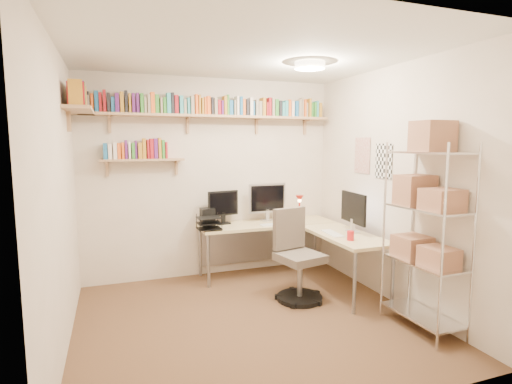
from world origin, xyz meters
TOP-DOWN VIEW (x-y plane):
  - ground at (0.00, 0.00)m, footprint 3.20×3.20m
  - room_shell at (0.00, 0.00)m, footprint 3.24×3.04m
  - wall_shelves at (-0.41, 1.29)m, footprint 3.12×1.09m
  - corner_desk at (0.69, 0.99)m, footprint 1.81×1.76m
  - office_chair at (0.65, 0.34)m, footprint 0.53×0.53m
  - wire_rack at (1.42, -0.69)m, footprint 0.37×0.74m

SIDE VIEW (x-z plane):
  - ground at x=0.00m, z-range 0.00..0.00m
  - office_chair at x=0.65m, z-range -0.08..0.91m
  - corner_desk at x=0.69m, z-range 0.08..1.26m
  - wire_rack at x=1.42m, z-range 0.20..2.08m
  - room_shell at x=0.00m, z-range 0.29..2.81m
  - wall_shelves at x=-0.41m, z-range 1.63..2.42m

